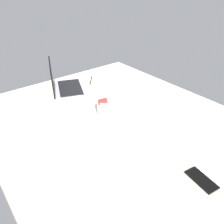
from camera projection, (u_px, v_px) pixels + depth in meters
bed_mattress at (124, 138)px, 136.35cm from camera, size 180.00×140.00×18.00cm
laptop at (64, 86)px, 169.46cm from camera, size 39.27×33.84×23.00cm
snack_cup at (104, 107)px, 138.75cm from camera, size 9.00×9.54×13.41cm
cell_phone at (201, 180)px, 96.52cm from camera, size 14.88×8.88×0.80cm
charger_cable at (91, 80)px, 187.71cm from camera, size 13.57×11.19×0.60cm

